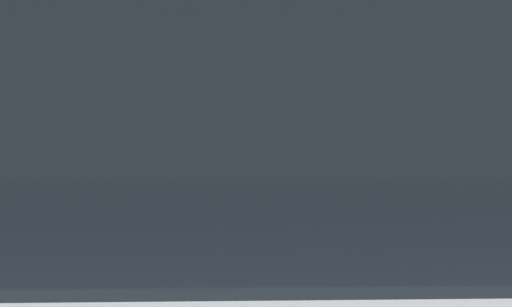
{
  "coord_description": "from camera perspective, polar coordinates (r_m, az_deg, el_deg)",
  "views": [
    {
      "loc": [
        0.6,
        -2.84,
        1.29
      ],
      "look_at": [
        0.66,
        0.18,
        1.35
      ],
      "focal_mm": 50.08,
      "sensor_mm": 36.0,
      "label": 1
    }
  ],
  "objects": [
    {
      "name": "parking_meter",
      "position": [
        3.14,
        -8.01,
        -3.32
      ],
      "size": [
        0.17,
        0.18,
        1.41
      ],
      "rotation": [
        0.0,
        0.0,
        3.11
      ],
      "color": "slate",
      "rests_on": "sidewalk_curb"
    },
    {
      "name": "background_railing",
      "position": [
        5.94,
        -6.95,
        -5.31
      ],
      "size": [
        24.06,
        0.06,
        0.99
      ],
      "color": "black",
      "rests_on": "sidewalk_curb"
    },
    {
      "name": "pedestrian_at_meter",
      "position": [
        3.29,
        2.69,
        -3.24
      ],
      "size": [
        0.62,
        0.57,
        1.78
      ],
      "rotation": [
        0.0,
        0.0,
        -2.79
      ],
      "color": "black",
      "rests_on": "sidewalk_curb"
    }
  ]
}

